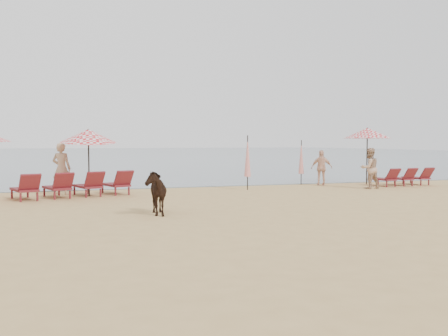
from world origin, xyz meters
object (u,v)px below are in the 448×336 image
object	(u,v)px
umbrella_open_left_b	(88,136)
beachgoer_right_b	(322,168)
umbrella_open_right	(367,133)
beachgoer_right_a	(370,168)
umbrella_closed_right	(301,157)
cow	(154,192)
lounger_cluster_right	(403,177)
beachgoer_left	(61,169)
umbrella_closed_left	(248,156)
lounger_cluster_left	(74,185)

from	to	relation	value
umbrella_open_left_b	beachgoer_right_b	xyz separation A→B (m)	(10.31, 1.35, -1.39)
umbrella_open_right	beachgoer_right_a	xyz separation A→B (m)	(-1.23, -2.03, -1.52)
umbrella_open_left_b	umbrella_closed_right	size ratio (longest dim) A/B	1.23
umbrella_open_right	cow	xyz separation A→B (m)	(-11.23, -6.69, -1.77)
cow	lounger_cluster_right	bearing A→B (deg)	25.42
lounger_cluster_right	beachgoer_right_a	distance (m)	2.45
umbrella_open_left_b	beachgoer_left	xyz separation A→B (m)	(-0.96, 0.81, -1.22)
lounger_cluster_right	beachgoer_left	xyz separation A→B (m)	(-14.68, 0.74, 0.59)
umbrella_closed_left	umbrella_closed_right	distance (m)	3.68
lounger_cluster_right	beachgoer_right_b	size ratio (longest dim) A/B	1.66
umbrella_open_right	cow	size ratio (longest dim) A/B	1.82
umbrella_closed_right	cow	world-z (taller)	umbrella_closed_right
lounger_cluster_right	umbrella_open_left_b	distance (m)	13.84
lounger_cluster_left	beachgoer_right_b	distance (m)	10.97
cow	beachgoer_left	bearing A→B (deg)	112.75
umbrella_open_left_b	umbrella_open_right	world-z (taller)	umbrella_open_right
umbrella_open_left_b	lounger_cluster_right	bearing A→B (deg)	-18.62
umbrella_open_right	beachgoer_left	distance (m)	13.71
beachgoer_right_b	umbrella_open_right	bearing A→B (deg)	-159.83
lounger_cluster_left	beachgoer_right_a	world-z (taller)	beachgoer_right_a
beachgoer_left	beachgoer_right_b	size ratio (longest dim) A/B	1.22
umbrella_closed_left	umbrella_closed_right	bearing A→B (deg)	26.74
beachgoer_right_b	umbrella_open_left_b	bearing A→B (deg)	28.35
beachgoer_left	umbrella_closed_left	bearing A→B (deg)	-156.73
lounger_cluster_left	umbrella_open_left_b	distance (m)	1.86
beachgoer_left	umbrella_closed_right	bearing A→B (deg)	-146.75
lounger_cluster_left	umbrella_closed_right	world-z (taller)	umbrella_closed_right
lounger_cluster_right	beachgoer_right_b	bearing A→B (deg)	154.02
cow	umbrella_closed_left	bearing A→B (deg)	51.10
lounger_cluster_left	umbrella_open_left_b	xyz separation A→B (m)	(0.53, 0.30, 1.76)
umbrella_open_left_b	beachgoer_right_a	xyz separation A→B (m)	(11.45, -0.71, -1.33)
beachgoer_left	beachgoer_right_a	bearing A→B (deg)	-160.35
umbrella_closed_right	beachgoer_left	world-z (taller)	umbrella_closed_right
lounger_cluster_right	umbrella_open_right	world-z (taller)	umbrella_open_right
umbrella_open_left_b	umbrella_open_right	xyz separation A→B (m)	(12.68, 1.32, 0.19)
lounger_cluster_right	beachgoer_right_b	xyz separation A→B (m)	(-3.41, 1.28, 0.42)
beachgoer_right_a	lounger_cluster_right	bearing A→B (deg)	-161.89
beachgoer_right_b	umbrella_closed_left	bearing A→B (deg)	34.61
umbrella_open_left_b	umbrella_open_right	distance (m)	12.74
umbrella_open_left_b	umbrella_closed_left	xyz separation A→B (m)	(6.34, 0.38, -0.81)
beachgoer_right_a	umbrella_open_right	bearing A→B (deg)	-122.07
lounger_cluster_left	umbrella_open_left_b	bearing A→B (deg)	12.39
beachgoer_right_a	beachgoer_right_b	size ratio (longest dim) A/B	1.07
beachgoer_right_b	lounger_cluster_left	bearing A→B (deg)	29.55
umbrella_open_left_b	umbrella_closed_left	world-z (taller)	umbrella_open_left_b
beachgoer_right_a	beachgoer_right_b	distance (m)	2.35
umbrella_open_left_b	beachgoer_left	distance (m)	1.75
beachgoer_left	beachgoer_right_b	world-z (taller)	beachgoer_left
lounger_cluster_left	lounger_cluster_right	world-z (taller)	lounger_cluster_left
lounger_cluster_right	cow	xyz separation A→B (m)	(-12.27, -5.44, 0.23)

